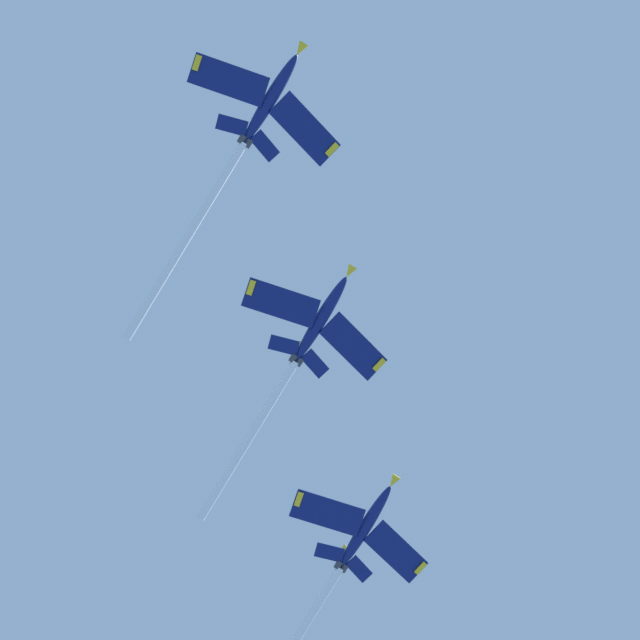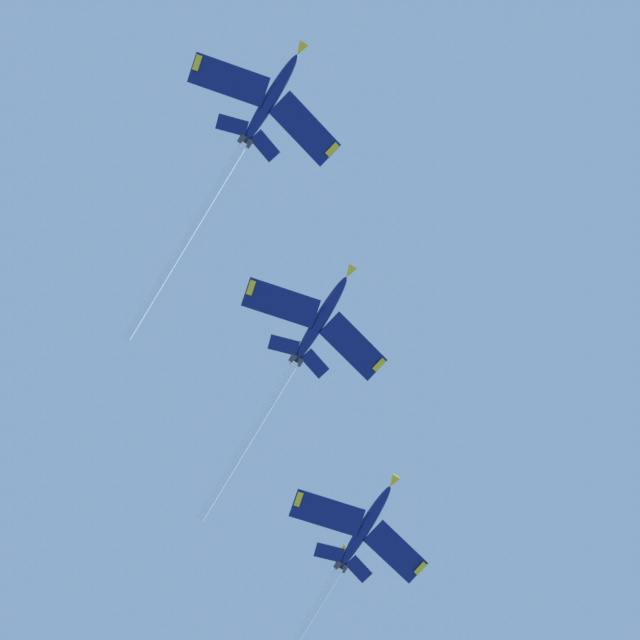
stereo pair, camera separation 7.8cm
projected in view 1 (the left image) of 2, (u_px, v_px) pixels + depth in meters
jet_lead at (239, 151)px, 147.49m from camera, size 28.87×29.01×16.20m
jet_second at (294, 363)px, 152.92m from camera, size 25.93×26.15×15.05m
jet_third at (339, 569)px, 158.17m from camera, size 25.98×26.40×15.29m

